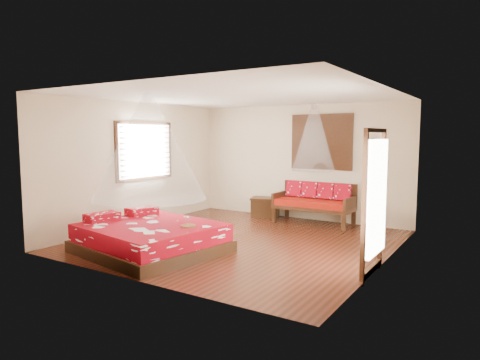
% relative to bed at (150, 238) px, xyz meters
% --- Properties ---
extents(room, '(5.54, 5.54, 2.84)m').
position_rel_bed_xyz_m(room, '(0.93, 1.52, 1.15)').
color(room, '#32180B').
rests_on(room, ground).
extents(bed, '(2.57, 2.39, 0.65)m').
position_rel_bed_xyz_m(bed, '(0.00, 0.00, 0.00)').
color(bed, black).
rests_on(bed, floor).
extents(daybed, '(1.82, 0.81, 0.95)m').
position_rel_bed_xyz_m(daybed, '(1.50, 3.90, 0.27)').
color(daybed, black).
rests_on(daybed, floor).
extents(storage_chest, '(0.84, 0.72, 0.49)m').
position_rel_bed_xyz_m(storage_chest, '(0.14, 3.97, -0.00)').
color(storage_chest, black).
rests_on(storage_chest, floor).
extents(shutter_panel, '(1.52, 0.06, 1.32)m').
position_rel_bed_xyz_m(shutter_panel, '(1.50, 4.24, 1.65)').
color(shutter_panel, black).
rests_on(shutter_panel, wall_back).
extents(window_left, '(0.10, 1.74, 1.34)m').
position_rel_bed_xyz_m(window_left, '(-1.78, 1.72, 1.45)').
color(window_left, black).
rests_on(window_left, wall_left).
extents(glazed_door, '(0.08, 1.02, 2.16)m').
position_rel_bed_xyz_m(glazed_door, '(3.64, 0.92, 0.82)').
color(glazed_door, black).
rests_on(glazed_door, floor).
extents(wine_tray, '(0.27, 0.27, 0.22)m').
position_rel_bed_xyz_m(wine_tray, '(0.73, 0.18, 0.30)').
color(wine_tray, brown).
rests_on(wine_tray, bed).
extents(mosquito_net_main, '(1.97, 1.97, 1.80)m').
position_rel_bed_xyz_m(mosquito_net_main, '(0.02, -0.00, 1.60)').
color(mosquito_net_main, white).
rests_on(mosquito_net_main, ceiling).
extents(mosquito_net_daybed, '(0.97, 0.97, 1.50)m').
position_rel_bed_xyz_m(mosquito_net_daybed, '(1.50, 3.77, 1.75)').
color(mosquito_net_daybed, white).
rests_on(mosquito_net_daybed, ceiling).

